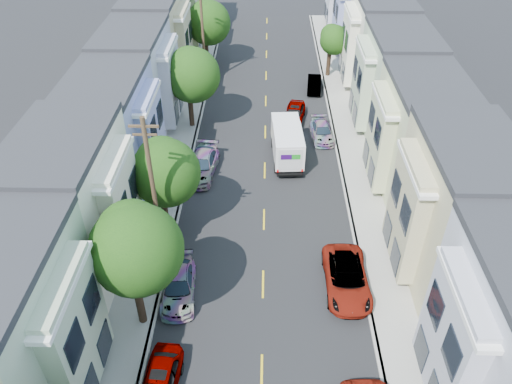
{
  "coord_description": "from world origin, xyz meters",
  "views": [
    {
      "loc": [
        0.04,
        -20.49,
        22.46
      ],
      "look_at": [
        -0.56,
        6.26,
        2.2
      ],
      "focal_mm": 35.0,
      "sensor_mm": 36.0,
      "label": 1
    }
  ],
  "objects": [
    {
      "name": "ground",
      "position": [
        0.0,
        0.0,
        0.0
      ],
      "size": [
        160.0,
        160.0,
        0.0
      ],
      "primitive_type": "plane",
      "color": "black",
      "rests_on": "ground"
    },
    {
      "name": "road_slab",
      "position": [
        0.0,
        15.0,
        0.01
      ],
      "size": [
        12.0,
        70.0,
        0.02
      ],
      "primitive_type": "cube",
      "color": "black",
      "rests_on": "ground"
    },
    {
      "name": "curb_left",
      "position": [
        -6.05,
        15.0,
        0.07
      ],
      "size": [
        0.3,
        70.0,
        0.15
      ],
      "primitive_type": "cube",
      "color": "gray",
      "rests_on": "ground"
    },
    {
      "name": "curb_right",
      "position": [
        6.05,
        15.0,
        0.07
      ],
      "size": [
        0.3,
        70.0,
        0.15
      ],
      "primitive_type": "cube",
      "color": "gray",
      "rests_on": "ground"
    },
    {
      "name": "sidewalk_left",
      "position": [
        -7.35,
        15.0,
        0.07
      ],
      "size": [
        2.6,
        70.0,
        0.15
      ],
      "primitive_type": "cube",
      "color": "gray",
      "rests_on": "ground"
    },
    {
      "name": "sidewalk_right",
      "position": [
        7.35,
        15.0,
        0.07
      ],
      "size": [
        2.6,
        70.0,
        0.15
      ],
      "primitive_type": "cube",
      "color": "gray",
      "rests_on": "ground"
    },
    {
      "name": "centerline",
      "position": [
        0.0,
        15.0,
        0.0
      ],
      "size": [
        0.12,
        70.0,
        0.01
      ],
      "primitive_type": "cube",
      "color": "gold",
      "rests_on": "ground"
    },
    {
      "name": "townhouse_row_left",
      "position": [
        -11.15,
        15.0,
        0.0
      ],
      "size": [
        5.0,
        70.0,
        8.5
      ],
      "primitive_type": "cube",
      "color": "#C1C893",
      "rests_on": "ground"
    },
    {
      "name": "townhouse_row_right",
      "position": [
        11.15,
        15.0,
        0.0
      ],
      "size": [
        5.0,
        70.0,
        8.5
      ],
      "primitive_type": "cube",
      "color": "#C1C893",
      "rests_on": "ground"
    },
    {
      "name": "tree_b",
      "position": [
        -6.3,
        -2.92,
        5.48
      ],
      "size": [
        4.7,
        4.7,
        7.86
      ],
      "color": "black",
      "rests_on": "ground"
    },
    {
      "name": "tree_c",
      "position": [
        -6.3,
        5.02,
        4.53
      ],
      "size": [
        4.42,
        4.42,
        6.76
      ],
      "color": "black",
      "rests_on": "ground"
    },
    {
      "name": "tree_d",
      "position": [
        -6.3,
        18.88,
        4.9
      ],
      "size": [
        4.7,
        4.7,
        7.27
      ],
      "color": "black",
      "rests_on": "ground"
    },
    {
      "name": "tree_e",
      "position": [
        -6.3,
        32.57,
        4.78
      ],
      "size": [
        4.7,
        4.7,
        7.15
      ],
      "color": "black",
      "rests_on": "ground"
    },
    {
      "name": "tree_far_r",
      "position": [
        6.89,
        30.05,
        3.92
      ],
      "size": [
        3.03,
        3.03,
        5.49
      ],
      "color": "black",
      "rests_on": "ground"
    },
    {
      "name": "utility_pole_near",
      "position": [
        -6.3,
        2.0,
        5.15
      ],
      "size": [
        1.6,
        0.26,
        10.0
      ],
      "color": "#42301E",
      "rests_on": "ground"
    },
    {
      "name": "utility_pole_far",
      "position": [
        -6.3,
        28.0,
        5.15
      ],
      "size": [
        1.6,
        0.26,
        10.0
      ],
      "color": "#42301E",
      "rests_on": "ground"
    },
    {
      "name": "fedex_truck",
      "position": [
        1.77,
        13.82,
        1.57
      ],
      "size": [
        2.26,
        5.88,
        2.82
      ],
      "rotation": [
        0.0,
        0.0,
        0.06
      ],
      "color": "silver",
      "rests_on": "ground"
    },
    {
      "name": "lead_sedan",
      "position": [
        2.64,
        20.14,
        0.74
      ],
      "size": [
        2.48,
        4.78,
        1.48
      ],
      "primitive_type": "imported",
      "rotation": [
        0.0,
        0.0,
        -0.17
      ],
      "color": "black",
      "rests_on": "ground"
    },
    {
      "name": "parked_left_b",
      "position": [
        -4.9,
        -7.17,
        0.74
      ],
      "size": [
        2.04,
        4.66,
        1.48
      ],
      "primitive_type": "imported",
      "rotation": [
        0.0,
        0.0,
        -0.07
      ],
      "color": "#0D0D38",
      "rests_on": "ground"
    },
    {
      "name": "parked_left_c",
      "position": [
        -4.9,
        -0.85,
        0.68
      ],
      "size": [
        2.29,
        4.69,
        1.36
      ],
      "primitive_type": "imported",
      "rotation": [
        0.0,
        0.0,
        0.09
      ],
      "color": "gray",
      "rests_on": "ground"
    },
    {
      "name": "parked_left_d",
      "position": [
        -4.9,
        11.54,
        0.77
      ],
      "size": [
        2.65,
        5.31,
        1.54
      ],
      "primitive_type": "imported",
      "rotation": [
        0.0,
        0.0,
        -0.1
      ],
      "color": "#4C1015",
      "rests_on": "ground"
    },
    {
      "name": "parked_right_b",
      "position": [
        4.9,
        -0.12,
        0.75
      ],
      "size": [
        2.54,
        5.45,
        1.51
      ],
      "primitive_type": "imported",
      "rotation": [
        0.0,
        0.0,
        0.01
      ],
      "color": "white",
      "rests_on": "ground"
    },
    {
      "name": "parked_right_c",
      "position": [
        4.9,
        17.13,
        0.61
      ],
      "size": [
        2.04,
        4.2,
        1.22
      ],
      "primitive_type": "imported",
      "rotation": [
        0.0,
        0.0,
        0.08
      ],
      "color": "black",
      "rests_on": "ground"
    },
    {
      "name": "parked_right_d",
      "position": [
        4.9,
        26.57,
        0.64
      ],
      "size": [
        1.65,
        3.91,
        1.27
      ],
      "primitive_type": "imported",
      "rotation": [
        0.0,
        0.0,
        -0.08
      ],
      "color": "black",
      "rests_on": "ground"
    }
  ]
}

